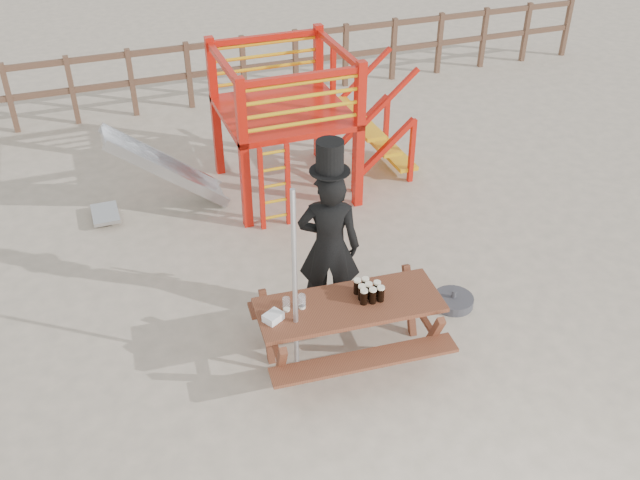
% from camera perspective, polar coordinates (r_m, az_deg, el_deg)
% --- Properties ---
extents(ground, '(60.00, 60.00, 0.00)m').
position_cam_1_polar(ground, '(7.78, 4.14, -8.48)').
color(ground, '#C4B198').
rests_on(ground, ground).
extents(back_fence, '(15.09, 0.09, 1.20)m').
position_cam_1_polar(back_fence, '(13.22, -8.33, 13.72)').
color(back_fence, brown).
rests_on(back_fence, ground).
extents(playground_fort, '(4.71, 1.84, 2.10)m').
position_cam_1_polar(playground_fort, '(10.05, -3.26, 9.42)').
color(playground_fort, red).
rests_on(playground_fort, ground).
extents(picnic_table, '(1.96, 1.43, 0.72)m').
position_cam_1_polar(picnic_table, '(7.35, 2.32, -6.69)').
color(picnic_table, brown).
rests_on(picnic_table, ground).
extents(man_with_hat, '(0.79, 0.66, 2.17)m').
position_cam_1_polar(man_with_hat, '(7.59, 0.74, -0.27)').
color(man_with_hat, black).
rests_on(man_with_hat, ground).
extents(metal_pole, '(0.05, 0.05, 2.20)m').
position_cam_1_polar(metal_pole, '(6.72, -2.01, -4.08)').
color(metal_pole, '#B2B2B7').
rests_on(metal_pole, ground).
extents(parasol_base, '(0.47, 0.47, 0.20)m').
position_cam_1_polar(parasol_base, '(8.41, 10.60, -4.81)').
color(parasol_base, '#39393E').
rests_on(parasol_base, ground).
extents(paper_bag, '(0.23, 0.21, 0.08)m').
position_cam_1_polar(paper_bag, '(6.96, -3.76, -6.17)').
color(paper_bag, white).
rests_on(paper_bag, picnic_table).
extents(stout_pints, '(0.25, 0.27, 0.17)m').
position_cam_1_polar(stout_pints, '(7.20, 3.89, -4.09)').
color(stout_pints, black).
rests_on(stout_pints, picnic_table).
extents(empty_glasses, '(0.23, 0.09, 0.15)m').
position_cam_1_polar(empty_glasses, '(7.07, -1.88, -5.06)').
color(empty_glasses, silver).
rests_on(empty_glasses, picnic_table).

